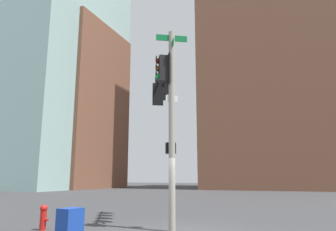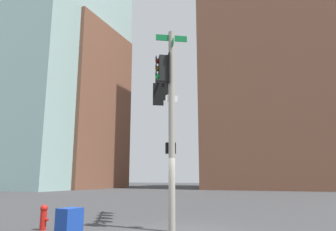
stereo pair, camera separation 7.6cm
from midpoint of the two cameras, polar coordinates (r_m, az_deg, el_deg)
name	(u,v)px [view 1 (the left image)]	position (r m, az deg, el deg)	size (l,w,h in m)	color
ground_plane	(179,231)	(11.66, 1.80, -20.08)	(200.00, 200.00, 0.00)	#38383A
signal_pole_assembly	(165,94)	(13.28, -0.74, 3.82)	(3.14, 4.77, 7.33)	#9E998C
fire_hydrant	(43,216)	(12.56, -21.70, -16.51)	(0.34, 0.26, 0.87)	red
newspaper_box	(70,229)	(8.88, -17.55, -18.98)	(0.44, 0.56, 1.05)	#193FA5
building_brick_nearside	(269,41)	(59.48, 17.71, 12.73)	(22.49, 14.85, 50.71)	brown
building_brick_midblock	(55,109)	(64.12, -19.66, 1.12)	(23.03, 16.28, 29.43)	brown
building_glass_tower	(48,25)	(67.74, -20.81, 14.94)	(23.05, 23.45, 61.55)	#9EC6C1
building_brick_farside	(283,83)	(66.89, 19.98, 5.45)	(23.43, 15.00, 40.28)	brown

